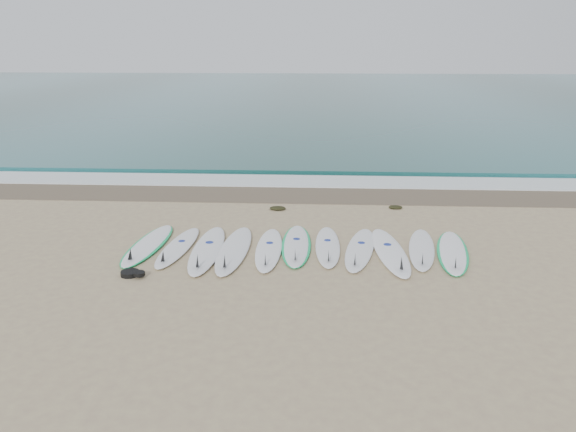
# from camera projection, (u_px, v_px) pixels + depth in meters

# --- Properties ---
(ground) EXTENTS (120.00, 120.00, 0.00)m
(ground) POSITION_uv_depth(u_px,v_px,m) (298.00, 250.00, 11.01)
(ground) COLOR tan
(ocean) EXTENTS (120.00, 55.00, 0.03)m
(ocean) POSITION_uv_depth(u_px,v_px,m) (314.00, 95.00, 41.96)
(ocean) COLOR #1C5555
(ocean) RESTS_ON ground
(wet_sand_band) EXTENTS (120.00, 1.80, 0.01)m
(wet_sand_band) POSITION_uv_depth(u_px,v_px,m) (303.00, 194.00, 14.92)
(wet_sand_band) COLOR brown
(wet_sand_band) RESTS_ON ground
(foam_band) EXTENTS (120.00, 1.40, 0.04)m
(foam_band) POSITION_uv_depth(u_px,v_px,m) (305.00, 181.00, 16.25)
(foam_band) COLOR silver
(foam_band) RESTS_ON ground
(wave_crest) EXTENTS (120.00, 1.00, 0.10)m
(wave_crest) POSITION_uv_depth(u_px,v_px,m) (306.00, 169.00, 17.67)
(wave_crest) COLOR #1C5555
(wave_crest) RESTS_ON ground
(surfboard_0) EXTENTS (0.76, 2.51, 0.31)m
(surfboard_0) POSITION_uv_depth(u_px,v_px,m) (148.00, 245.00, 11.13)
(surfboard_0) COLOR white
(surfboard_0) RESTS_ON ground
(surfboard_1) EXTENTS (0.67, 2.37, 0.30)m
(surfboard_1) POSITION_uv_depth(u_px,v_px,m) (177.00, 247.00, 10.99)
(surfboard_1) COLOR white
(surfboard_1) RESTS_ON ground
(surfboard_2) EXTENTS (0.62, 2.72, 0.35)m
(surfboard_2) POSITION_uv_depth(u_px,v_px,m) (207.00, 250.00, 10.83)
(surfboard_2) COLOR white
(surfboard_2) RESTS_ON ground
(surfboard_3) EXTENTS (0.62, 2.70, 0.34)m
(surfboard_3) POSITION_uv_depth(u_px,v_px,m) (233.00, 250.00, 10.82)
(surfboard_3) COLOR silver
(surfboard_3) RESTS_ON ground
(surfboard_4) EXTENTS (0.54, 2.42, 0.31)m
(surfboard_4) POSITION_uv_depth(u_px,v_px,m) (269.00, 250.00, 10.87)
(surfboard_4) COLOR white
(surfboard_4) RESTS_ON ground
(surfboard_5) EXTENTS (0.63, 2.44, 0.31)m
(surfboard_5) POSITION_uv_depth(u_px,v_px,m) (296.00, 245.00, 11.12)
(surfboard_5) COLOR white
(surfboard_5) RESTS_ON ground
(surfboard_6) EXTENTS (0.49, 2.34, 0.30)m
(surfboard_6) POSITION_uv_depth(u_px,v_px,m) (328.00, 247.00, 11.03)
(surfboard_6) COLOR white
(surfboard_6) RESTS_ON ground
(surfboard_7) EXTENTS (0.93, 2.53, 0.32)m
(surfboard_7) POSITION_uv_depth(u_px,v_px,m) (360.00, 250.00, 10.87)
(surfboard_7) COLOR white
(surfboard_7) RESTS_ON ground
(surfboard_8) EXTENTS (0.76, 2.69, 0.34)m
(surfboard_8) POSITION_uv_depth(u_px,v_px,m) (391.00, 252.00, 10.73)
(surfboard_8) COLOR white
(surfboard_8) RESTS_ON ground
(surfboard_9) EXTENTS (0.87, 2.43, 0.30)m
(surfboard_9) POSITION_uv_depth(u_px,v_px,m) (422.00, 249.00, 10.89)
(surfboard_9) COLOR white
(surfboard_9) RESTS_ON ground
(surfboard_10) EXTENTS (0.99, 2.51, 0.31)m
(surfboard_10) POSITION_uv_depth(u_px,v_px,m) (453.00, 252.00, 10.76)
(surfboard_10) COLOR white
(surfboard_10) RESTS_ON ground
(seaweed_near) EXTENTS (0.39, 0.30, 0.08)m
(seaweed_near) POSITION_uv_depth(u_px,v_px,m) (278.00, 208.00, 13.60)
(seaweed_near) COLOR black
(seaweed_near) RESTS_ON ground
(seaweed_far) EXTENTS (0.34, 0.26, 0.07)m
(seaweed_far) POSITION_uv_depth(u_px,v_px,m) (395.00, 207.00, 13.70)
(seaweed_far) COLOR black
(seaweed_far) RESTS_ON ground
(leash_coil) EXTENTS (0.46, 0.36, 0.11)m
(leash_coil) POSITION_uv_depth(u_px,v_px,m) (132.00, 273.00, 9.77)
(leash_coil) COLOR black
(leash_coil) RESTS_ON ground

